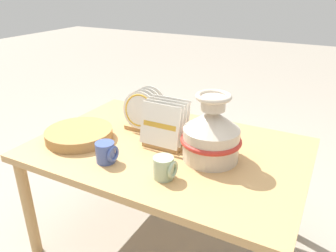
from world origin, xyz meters
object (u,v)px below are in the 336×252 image
ceramic_vase (211,133)px  mug_sage_glaze (164,168)px  wicker_charger_stack (79,134)px  dish_rack_round_plates (144,113)px  mug_cobalt_glaze (106,152)px  dish_rack_square_plates (165,128)px

ceramic_vase → mug_sage_glaze: 0.27m
ceramic_vase → wicker_charger_stack: size_ratio=0.92×
ceramic_vase → dish_rack_round_plates: size_ratio=1.40×
ceramic_vase → mug_cobalt_glaze: (-0.40, -0.25, -0.08)m
dish_rack_square_plates → mug_sage_glaze: 0.30m
wicker_charger_stack → mug_cobalt_glaze: size_ratio=3.61×
dish_rack_round_plates → mug_sage_glaze: bearing=-48.8°
dish_rack_round_plates → mug_sage_glaze: dish_rack_round_plates is taller
dish_rack_round_plates → dish_rack_square_plates: (0.19, -0.12, -0.00)m
mug_cobalt_glaze → mug_sage_glaze: same height
ceramic_vase → wicker_charger_stack: ceramic_vase is taller
mug_cobalt_glaze → mug_sage_glaze: bearing=1.4°
dish_rack_round_plates → mug_sage_glaze: 0.50m
dish_rack_round_plates → mug_cobalt_glaze: size_ratio=2.37×
ceramic_vase → dish_rack_square_plates: (-0.25, 0.02, -0.04)m
ceramic_vase → dish_rack_round_plates: (-0.44, 0.14, -0.04)m
mug_sage_glaze → dish_rack_round_plates: bearing=131.2°
dish_rack_round_plates → wicker_charger_stack: 0.35m
dish_rack_round_plates → mug_sage_glaze: size_ratio=2.37×
dish_rack_round_plates → wicker_charger_stack: dish_rack_round_plates is taller
dish_rack_round_plates → mug_cobalt_glaze: bearing=-84.2°
dish_rack_round_plates → dish_rack_square_plates: dish_rack_square_plates is taller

